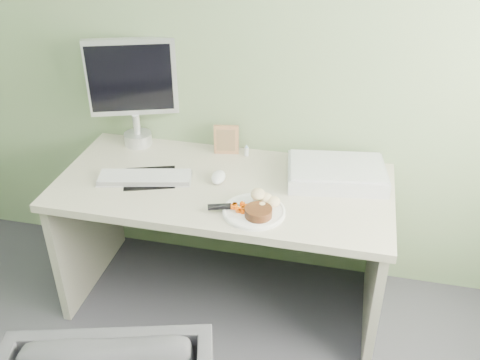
% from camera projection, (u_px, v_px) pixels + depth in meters
% --- Properties ---
extents(wall_back, '(3.50, 0.00, 3.50)m').
position_uv_depth(wall_back, '(241.00, 32.00, 2.54)').
color(wall_back, gray).
rests_on(wall_back, floor).
extents(desk, '(1.60, 0.75, 0.73)m').
position_uv_depth(desk, '(224.00, 215.00, 2.65)').
color(desk, beige).
rests_on(desk, floor).
extents(plate, '(0.28, 0.28, 0.01)m').
position_uv_depth(plate, '(254.00, 212.00, 2.34)').
color(plate, white).
rests_on(plate, desk).
extents(steak, '(0.14, 0.14, 0.04)m').
position_uv_depth(steak, '(258.00, 212.00, 2.29)').
color(steak, black).
rests_on(steak, plate).
extents(potato_pile, '(0.15, 0.14, 0.07)m').
position_uv_depth(potato_pile, '(264.00, 198.00, 2.35)').
color(potato_pile, tan).
rests_on(potato_pile, plate).
extents(carrot_heap, '(0.07, 0.06, 0.04)m').
position_uv_depth(carrot_heap, '(240.00, 206.00, 2.33)').
color(carrot_heap, '#F95705').
rests_on(carrot_heap, plate).
extents(steak_knife, '(0.26, 0.11, 0.02)m').
position_uv_depth(steak_knife, '(229.00, 206.00, 2.34)').
color(steak_knife, silver).
rests_on(steak_knife, plate).
extents(mousepad, '(0.30, 0.28, 0.00)m').
position_uv_depth(mousepad, '(150.00, 178.00, 2.59)').
color(mousepad, black).
rests_on(mousepad, desk).
extents(keyboard, '(0.46, 0.22, 0.02)m').
position_uv_depth(keyboard, '(145.00, 177.00, 2.57)').
color(keyboard, white).
rests_on(keyboard, desk).
extents(computer_mouse, '(0.08, 0.13, 0.04)m').
position_uv_depth(computer_mouse, '(218.00, 177.00, 2.56)').
color(computer_mouse, white).
rests_on(computer_mouse, desk).
extents(photo_frame, '(0.13, 0.04, 0.16)m').
position_uv_depth(photo_frame, '(226.00, 140.00, 2.77)').
color(photo_frame, '#9C7349').
rests_on(photo_frame, desk).
extents(eyedrop_bottle, '(0.02, 0.02, 0.06)m').
position_uv_depth(eyedrop_bottle, '(247.00, 151.00, 2.77)').
color(eyedrop_bottle, white).
rests_on(eyedrop_bottle, desk).
extents(scanner, '(0.50, 0.37, 0.07)m').
position_uv_depth(scanner, '(336.00, 174.00, 2.56)').
color(scanner, '#B4B6BB').
rests_on(scanner, desk).
extents(monitor, '(0.46, 0.20, 0.57)m').
position_uv_depth(monitor, '(134.00, 87.00, 2.75)').
color(monitor, silver).
rests_on(monitor, desk).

